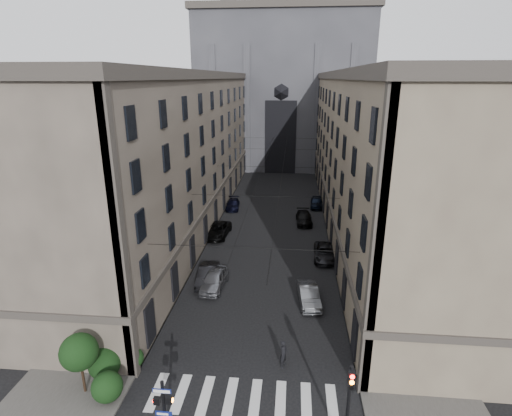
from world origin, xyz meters
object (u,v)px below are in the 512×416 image
(car_right_near, at_px, (309,295))
(car_left_near, at_px, (214,280))
(pedestrian_signal_left, at_px, (164,409))
(car_right_far, at_px, (317,202))
(traffic_light_right, at_px, (349,400))
(car_right_midfar, at_px, (304,218))
(car_left_far, at_px, (233,204))
(car_right_midnear, at_px, (325,253))
(car_left_midfar, at_px, (217,230))
(car_left_midnear, at_px, (208,275))
(pedestrian, at_px, (284,354))
(gothic_tower, at_px, (283,79))

(car_right_near, bearing_deg, car_left_near, 160.90)
(pedestrian_signal_left, bearing_deg, car_right_far, 76.66)
(traffic_light_right, relative_size, car_left_near, 1.10)
(car_right_near, xyz_separation_m, car_right_far, (2.00, 26.51, 0.03))
(car_left_near, bearing_deg, car_right_midfar, 68.60)
(pedestrian_signal_left, xyz_separation_m, car_left_far, (-2.43, 39.09, -1.67))
(car_right_near, bearing_deg, car_left_far, 105.42)
(car_right_midnear, distance_m, car_right_midfar, 10.78)
(car_left_near, distance_m, car_left_midfar, 12.30)
(car_left_near, bearing_deg, car_right_far, 71.23)
(pedestrian_signal_left, distance_m, car_left_midnear, 17.22)
(car_left_far, relative_size, car_right_midnear, 0.90)
(pedestrian_signal_left, distance_m, car_left_far, 39.20)
(car_right_midfar, xyz_separation_m, pedestrian, (-1.88, -27.41, 0.25))
(pedestrian_signal_left, xyz_separation_m, pedestrian, (5.84, 6.50, -1.37))
(gothic_tower, relative_size, car_left_near, 12.26)
(car_left_midfar, relative_size, car_right_midfar, 1.13)
(gothic_tower, relative_size, car_left_midfar, 10.58)
(car_left_far, bearing_deg, car_right_midfar, -31.54)
(gothic_tower, distance_m, car_right_far, 37.20)
(pedestrian, bearing_deg, car_left_midfar, 45.64)
(car_right_midfar, bearing_deg, car_right_near, -92.71)
(traffic_light_right, bearing_deg, car_left_midnear, 122.41)
(pedestrian, bearing_deg, car_left_midnear, 58.99)
(car_left_far, bearing_deg, car_left_near, -90.13)
(car_right_midnear, height_order, car_right_midfar, car_right_midfar)
(car_left_midfar, distance_m, car_right_near, 17.40)
(car_left_midfar, relative_size, car_right_far, 1.22)
(car_left_near, distance_m, car_right_midfar, 19.54)
(car_left_midfar, height_order, pedestrian, pedestrian)
(pedestrian_signal_left, height_order, car_right_far, pedestrian_signal_left)
(car_right_far, xyz_separation_m, pedestrian, (-3.88, -34.47, 0.19))
(car_right_midnear, bearing_deg, car_left_midfar, 159.77)
(car_left_midfar, distance_m, car_left_far, 10.69)
(car_left_midnear, relative_size, car_right_midfar, 0.96)
(traffic_light_right, xyz_separation_m, pedestrian, (-3.28, 6.08, -2.34))
(car_left_midnear, bearing_deg, car_right_midnear, 26.97)
(car_right_midnear, bearing_deg, car_left_far, 129.67)
(traffic_light_right, distance_m, car_right_midnear, 23.06)
(car_left_near, bearing_deg, car_left_midfar, 103.42)
(car_left_near, distance_m, car_left_far, 22.89)
(pedestrian_signal_left, relative_size, car_right_midfar, 0.82)
(car_right_midfar, bearing_deg, car_left_midnear, -121.34)
(pedestrian_signal_left, distance_m, car_right_midnear, 25.32)
(gothic_tower, relative_size, car_right_midfar, 11.92)
(car_left_near, height_order, car_right_midfar, car_left_near)
(car_left_near, relative_size, car_left_midnear, 1.01)
(car_left_midnear, xyz_separation_m, car_right_near, (9.18, -2.63, -0.03))
(car_left_midfar, bearing_deg, gothic_tower, 86.23)
(gothic_tower, height_order, car_left_midnear, gothic_tower)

